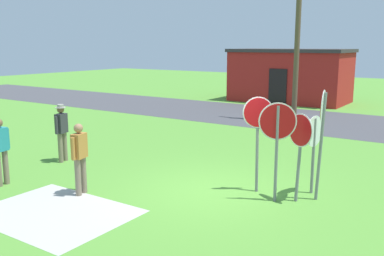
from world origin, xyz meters
The scene contains 13 objects.
ground_plane centered at (0.00, 0.00, 0.00)m, with size 80.00×80.00×0.00m, color #518E33.
street_asphalt centered at (0.00, 10.96, 0.00)m, with size 60.00×6.40×0.01m, color #424247.
concrete_path centered at (-2.08, -3.03, 0.00)m, with size 3.20×2.40×0.01m, color #ADAAA3.
building_background centered at (-4.74, 17.00, 1.62)m, with size 7.05×3.89×3.23m.
utility_pole centered at (-1.98, 10.54, 4.18)m, with size 1.80×0.24×7.99m.
stop_sign_nearest centered at (1.90, 0.49, 1.36)m, with size 0.68×0.40×2.00m.
stop_sign_far_back centered at (1.98, 1.19, 1.26)m, with size 0.17×0.71×1.86m.
stop_sign_low_front centered at (0.82, 0.61, 1.56)m, with size 0.59×0.51×2.28m.
stop_sign_leaning_right centered at (2.26, 0.82, 1.69)m, with size 0.17×0.68×2.51m.
stop_sign_tallest centered at (1.48, 0.20, 1.54)m, with size 0.73×0.43×2.24m.
person_near_signs centered at (-4.66, -2.55, 0.98)m, with size 0.39×0.56×1.69m.
person_with_sunhat centered at (-2.50, -1.90, 0.95)m, with size 0.30×0.56×1.69m.
person_holding_notes centered at (-5.17, -0.22, 0.98)m, with size 0.31×0.55×1.74m.
Camera 1 is at (5.04, -8.47, 3.46)m, focal length 40.15 mm.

